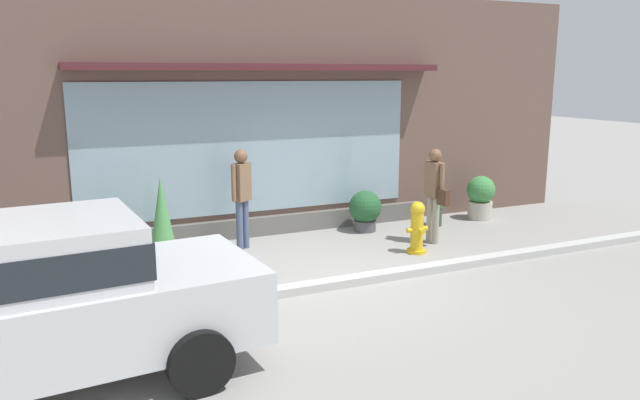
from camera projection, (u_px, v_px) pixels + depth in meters
name	position (u px, v px, depth m)	size (l,w,h in m)	color
ground_plane	(336.00, 282.00, 9.00)	(60.00, 60.00, 0.00)	gray
curb_strip	(342.00, 282.00, 8.81)	(14.00, 0.24, 0.12)	#B2B2AD
storefront	(262.00, 116.00, 11.38)	(14.00, 0.81, 4.54)	brown
fire_hydrant	(417.00, 227.00, 10.36)	(0.40, 0.36, 0.90)	gold
pedestrian_with_handbag	(435.00, 188.00, 10.87)	(0.23, 0.67, 1.72)	#9E9384
pedestrian_passerby	(242.00, 191.00, 10.48)	(0.42, 0.33, 1.76)	#475675
parked_car_silver	(23.00, 298.00, 5.74)	(4.45, 2.18, 1.67)	silver
potted_plant_trailing_edge	(162.00, 219.00, 10.11)	(0.42, 0.42, 1.36)	#9E6042
potted_plant_by_entrance	(481.00, 196.00, 12.81)	(0.59, 0.59, 0.92)	#B7B2A3
potted_plant_window_right	(435.00, 208.00, 12.26)	(0.36, 0.36, 0.66)	#33473D
potted_plant_low_front	(365.00, 209.00, 11.82)	(0.63, 0.63, 0.80)	#4C4C51
potted_plant_window_center	(111.00, 245.00, 10.12)	(0.33, 0.33, 0.46)	#9E6042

